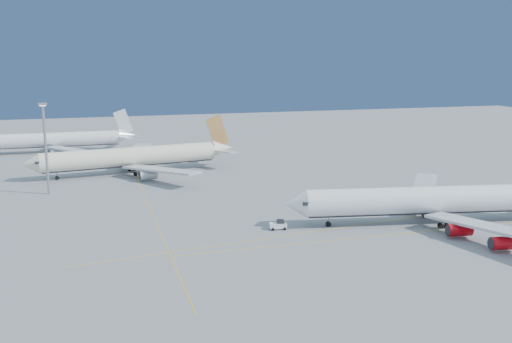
% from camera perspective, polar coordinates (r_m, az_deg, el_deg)
% --- Properties ---
extents(ground, '(500.00, 500.00, 0.00)m').
position_cam_1_polar(ground, '(134.83, 7.71, -4.82)').
color(ground, slate).
rests_on(ground, ground).
extents(taxiway_lines, '(118.86, 140.00, 0.02)m').
position_cam_1_polar(taxiway_lines, '(135.44, 0.89, -4.63)').
color(taxiway_lines, '#DFA60C').
rests_on(taxiway_lines, ground).
extents(airliner_virgin, '(70.90, 63.01, 17.55)m').
position_cam_1_polar(airliner_virgin, '(136.68, 17.82, -2.75)').
color(airliner_virgin, white).
rests_on(airliner_virgin, ground).
extents(airliner_etihad, '(68.58, 62.80, 17.92)m').
position_cam_1_polar(airliner_etihad, '(189.36, -11.98, 1.47)').
color(airliner_etihad, beige).
rests_on(airliner_etihad, ground).
extents(airliner_third, '(61.68, 57.10, 16.60)m').
position_cam_1_polar(airliner_third, '(238.84, -19.23, 3.02)').
color(airliner_third, white).
rests_on(airliner_third, ground).
extents(pushback_tug, '(3.97, 2.72, 2.11)m').
position_cam_1_polar(pushback_tug, '(126.46, 2.26, -5.36)').
color(pushback_tug, white).
rests_on(pushback_tug, ground).
extents(light_mast, '(2.17, 2.17, 25.15)m').
position_cam_1_polar(light_mast, '(165.75, -20.33, 2.88)').
color(light_mast, gray).
rests_on(light_mast, ground).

